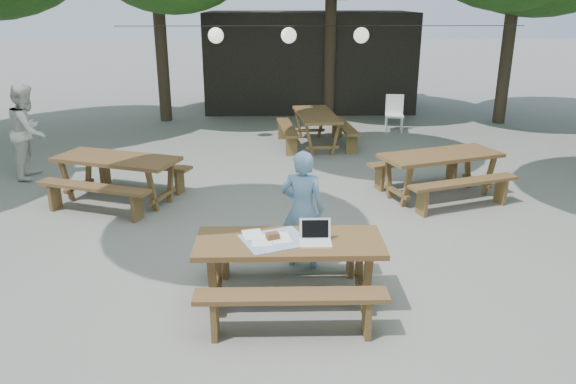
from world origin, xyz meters
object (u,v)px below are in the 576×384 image
(plastic_chair, at_px, (394,121))
(picnic_table_nw, at_px, (118,179))
(woman, at_px, (302,209))
(second_person, at_px, (28,131))
(main_picnic_table, at_px, (289,271))

(plastic_chair, bearing_deg, picnic_table_nw, -129.76)
(picnic_table_nw, xyz_separation_m, woman, (2.90, -2.40, 0.35))
(woman, distance_m, second_person, 6.18)
(second_person, bearing_deg, main_picnic_table, -141.19)
(second_person, bearing_deg, woman, -133.88)
(main_picnic_table, relative_size, second_person, 1.15)
(woman, xyz_separation_m, second_person, (-4.87, 3.80, 0.12))
(main_picnic_table, height_order, picnic_table_nw, same)
(main_picnic_table, xyz_separation_m, second_person, (-4.69, 4.74, 0.48))
(picnic_table_nw, bearing_deg, main_picnic_table, -30.94)
(main_picnic_table, xyz_separation_m, picnic_table_nw, (-2.72, 3.33, 0.00))
(picnic_table_nw, height_order, plastic_chair, plastic_chair)
(main_picnic_table, relative_size, plastic_chair, 2.22)
(woman, bearing_deg, picnic_table_nw, -26.06)
(main_picnic_table, height_order, second_person, second_person)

